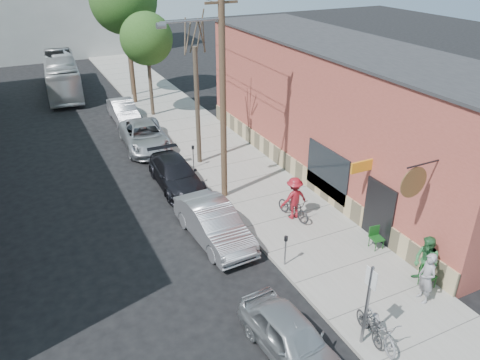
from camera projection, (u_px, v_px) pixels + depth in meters
name	position (u px, v px, depth m)	size (l,w,h in m)	color
ground	(220.00, 270.00, 17.32)	(120.00, 120.00, 0.00)	black
sidewalk	(210.00, 145.00, 27.74)	(4.50, 58.00, 0.15)	gray
cafe_building	(342.00, 111.00, 23.34)	(6.60, 20.20, 6.61)	#9E463A
sign_post	(368.00, 298.00, 13.27)	(0.07, 0.45, 2.80)	slate
parking_meter_near	(286.00, 246.00, 17.03)	(0.14, 0.14, 1.24)	slate
parking_meter_far	(193.00, 153.00, 24.50)	(0.14, 0.14, 1.24)	slate
utility_pole_near	(221.00, 87.00, 19.74)	(3.57, 0.28, 10.00)	#503A28
utility_pole_far	(128.00, 30.00, 32.66)	(1.80, 0.28, 10.00)	#503A28
tree_bare	(197.00, 107.00, 24.13)	(0.24, 0.24, 6.16)	#44392C
tree_leafy_mid	(146.00, 39.00, 30.15)	(3.39, 3.39, 6.83)	#44392C
tree_leafy_far	(123.00, 0.00, 33.59)	(4.84, 4.84, 9.38)	#44392C
patio_chair_a	(377.00, 238.00, 18.17)	(0.50, 0.50, 0.88)	#134617
patio_chair_b	(428.00, 276.00, 16.11)	(0.50, 0.50, 0.88)	#134617
patron_grey	(427.00, 278.00, 15.27)	(0.67, 0.44, 1.84)	gray
patron_green	(426.00, 262.00, 15.97)	(0.93, 0.73, 1.92)	#286435
cyclist	(294.00, 198.00, 19.94)	(1.24, 0.71, 1.91)	maroon
cyclist_bike	(293.00, 208.00, 20.16)	(0.64, 1.84, 0.97)	black
parked_bike_a	(370.00, 325.00, 14.04)	(0.43, 1.51, 0.90)	black
parked_bike_b	(381.00, 327.00, 13.90)	(0.66, 1.89, 0.99)	slate
car_0	(291.00, 338.00, 13.50)	(1.59, 3.96, 1.35)	#9EA1A5
car_1	(214.00, 224.00, 18.77)	(1.63, 4.67, 1.54)	#9E9FA5
car_2	(176.00, 174.00, 23.00)	(1.89, 4.65, 1.35)	black
car_3	(145.00, 136.00, 27.32)	(2.41, 5.22, 1.45)	#A3A6AA
car_4	(123.00, 111.00, 31.50)	(1.47, 4.20, 1.38)	#A4A5AC
bus	(62.00, 75.00, 37.07)	(2.36, 10.08, 2.81)	silver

